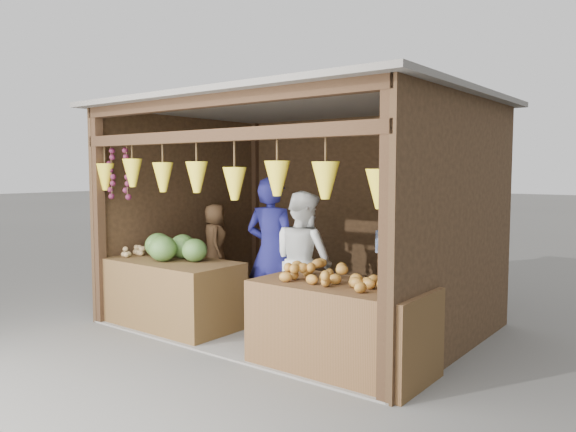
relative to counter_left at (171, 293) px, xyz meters
The scene contains 12 objects.
ground 1.59m from the counter_left, 41.56° to the left, with size 80.00×80.00×0.00m, color #514F49.
stall_structure 1.95m from the counter_left, 41.18° to the left, with size 4.30×3.30×2.66m.
back_shelf 3.22m from the counter_left, 46.32° to the left, with size 1.25×0.32×1.32m.
counter_left is the anchor object (origin of this frame).
counter_right 2.41m from the counter_left, ahead, with size 1.66×0.85×0.81m, color #493218.
stool 1.28m from the counter_left, 110.06° to the left, with size 0.34×0.34×0.32m, color black.
man_standing 1.31m from the counter_left, 35.03° to the left, with size 0.65×0.43×1.78m, color #161653.
woman_standing 1.64m from the counter_left, 31.88° to the left, with size 0.79×0.61×1.62m, color white.
vendor_seated 1.34m from the counter_left, 110.06° to the left, with size 0.52×0.34×1.07m, color brown.
melon_pile 0.56m from the counter_left, 111.23° to the left, with size 1.00×0.50×0.32m, color #184713, non-canonical shape.
tanfruit_pile 0.80m from the counter_left, behind, with size 0.34×0.40×0.13m, color olive, non-canonical shape.
mango_pile 2.50m from the counter_left, ahead, with size 1.40×0.64×0.22m, color #D2441C, non-canonical shape.
Camera 1 is at (3.99, -5.39, 1.87)m, focal length 35.00 mm.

